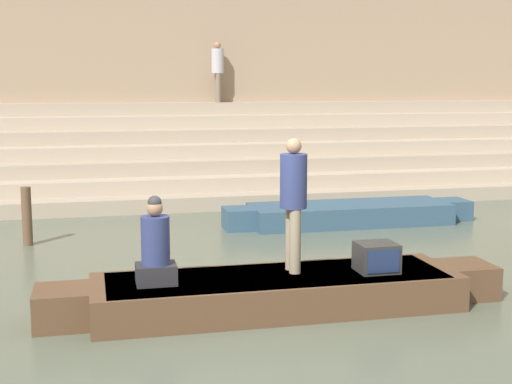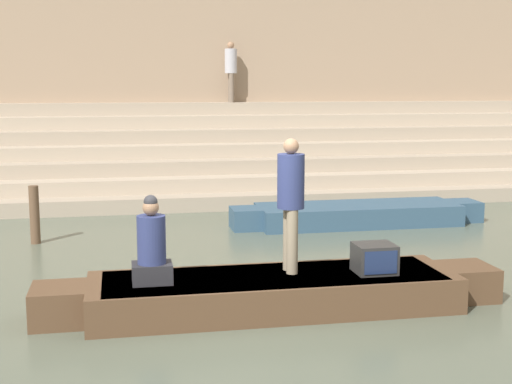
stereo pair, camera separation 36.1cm
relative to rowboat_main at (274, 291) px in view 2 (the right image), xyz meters
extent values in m
plane|color=#566051|center=(-0.59, 0.08, -0.24)|extent=(120.00, 120.00, 0.00)
cube|color=tan|center=(-0.59, 9.39, -0.07)|extent=(36.00, 4.56, 0.34)
cube|color=#B2A28D|center=(-0.59, 9.72, 0.26)|extent=(36.00, 3.91, 0.34)
cube|color=tan|center=(-0.59, 10.04, 0.60)|extent=(36.00, 3.26, 0.34)
cube|color=#B2A28D|center=(-0.59, 10.37, 0.93)|extent=(36.00, 2.61, 0.34)
cube|color=tan|center=(-0.59, 10.70, 1.27)|extent=(36.00, 1.96, 0.34)
cube|color=#B2A28D|center=(-0.59, 11.02, 1.60)|extent=(36.00, 1.30, 0.34)
cube|color=tan|center=(-0.59, 11.35, 1.94)|extent=(36.00, 0.65, 0.34)
cube|color=tan|center=(-0.59, 12.27, 2.96)|extent=(34.20, 1.20, 6.41)
cube|color=brown|center=(-0.59, 11.65, 0.06)|extent=(34.20, 0.12, 0.60)
cube|color=brown|center=(0.00, 0.00, -0.02)|extent=(4.69, 1.35, 0.45)
cube|color=#993328|center=(0.00, 0.00, 0.19)|extent=(4.32, 1.25, 0.05)
cube|color=brown|center=(2.68, 0.00, -0.02)|extent=(0.66, 0.74, 0.45)
cube|color=brown|center=(-2.68, 0.00, -0.02)|extent=(0.66, 0.74, 0.45)
cylinder|color=olive|center=(-0.70, 0.77, 0.11)|extent=(2.45, 0.04, 0.04)
cylinder|color=gray|center=(0.25, 0.25, 0.63)|extent=(0.15, 0.15, 0.84)
cylinder|color=gray|center=(0.25, 0.05, 0.63)|extent=(0.15, 0.15, 0.84)
cylinder|color=navy|center=(0.25, 0.15, 1.40)|extent=(0.35, 0.35, 0.70)
sphere|color=#9E7556|center=(0.25, 0.15, 1.85)|extent=(0.20, 0.20, 0.20)
cube|color=#28282D|center=(-1.54, -0.03, 0.33)|extent=(0.49, 0.39, 0.25)
cylinder|color=navy|center=(-1.54, -0.03, 0.75)|extent=(0.35, 0.35, 0.60)
sphere|color=#9E7556|center=(-1.54, -0.03, 1.15)|extent=(0.20, 0.20, 0.20)
sphere|color=#333338|center=(-1.54, -0.03, 1.22)|extent=(0.17, 0.17, 0.17)
cube|color=#2D2D2D|center=(1.31, -0.10, 0.40)|extent=(0.51, 0.46, 0.38)
cube|color=navy|center=(1.31, -0.34, 0.40)|extent=(0.43, 0.02, 0.30)
cube|color=#33516B|center=(2.90, 5.11, -0.03)|extent=(4.12, 1.31, 0.42)
cube|color=#2D2D2D|center=(2.90, 5.11, 0.15)|extent=(3.79, 1.21, 0.05)
cube|color=#33516B|center=(5.25, 5.11, -0.03)|extent=(0.58, 0.72, 0.42)
cube|color=#33516B|center=(0.56, 5.11, -0.03)|extent=(0.58, 0.72, 0.42)
cylinder|color=brown|center=(-3.42, 4.56, 0.29)|extent=(0.18, 0.18, 1.06)
cylinder|color=#756656|center=(1.27, 11.44, 2.51)|extent=(0.14, 0.14, 0.81)
cylinder|color=#756656|center=(1.27, 11.25, 2.51)|extent=(0.14, 0.14, 0.81)
cylinder|color=#B2B2BC|center=(1.27, 11.35, 3.25)|extent=(0.34, 0.34, 0.67)
sphere|color=#9E7556|center=(1.27, 11.35, 3.69)|extent=(0.19, 0.19, 0.19)
camera|label=1|loc=(-2.27, -8.55, 2.64)|focal=50.00mm
camera|label=2|loc=(-1.92, -8.63, 2.64)|focal=50.00mm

